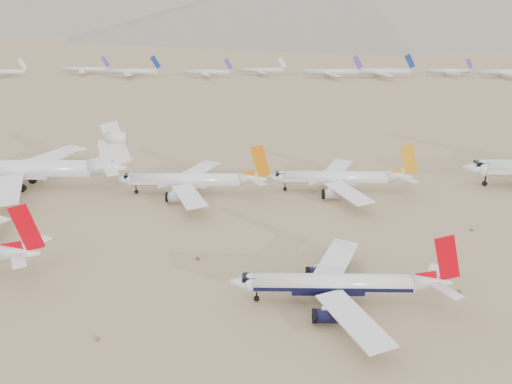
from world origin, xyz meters
TOP-DOWN VIEW (x-y plane):
  - ground at (0.00, 0.00)m, footprint 7000.00×7000.00m
  - main_airliner at (-0.22, -2.44)m, footprint 41.54×40.58m
  - row2_gold_tail at (8.29, 59.09)m, footprint 43.34×42.39m
  - row2_orange_tail at (-37.09, 55.88)m, footprint 44.07×43.11m
  - row2_white_trijet at (-88.52, 60.78)m, footprint 61.16×59.77m
  - distant_storage_row at (72.31, 315.91)m, footprint 668.35×54.47m
  - desert_scrub at (-30.36, -24.48)m, footprint 206.06×121.67m

SIDE VIEW (x-z plane):
  - ground at x=0.00m, z-range 0.00..0.00m
  - desert_scrub at x=-30.36m, z-range -0.03..0.60m
  - main_airliner at x=-0.22m, z-range -3.30..11.36m
  - row2_gold_tail at x=8.29m, z-range -3.40..12.03m
  - row2_orange_tail at x=-37.09m, z-range -3.45..12.27m
  - distant_storage_row at x=72.31m, z-range -3.55..12.48m
  - row2_white_trijet at x=-88.52m, z-range -4.56..17.11m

